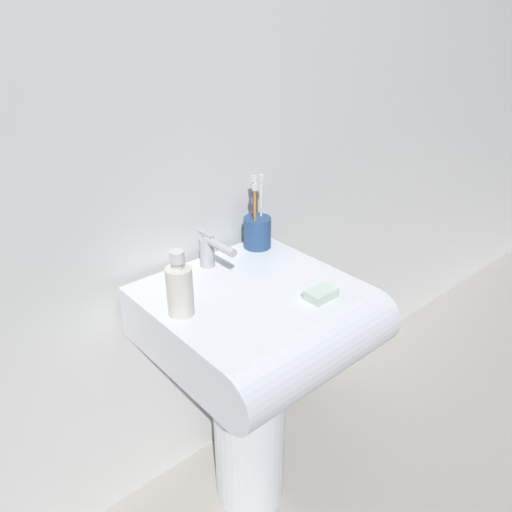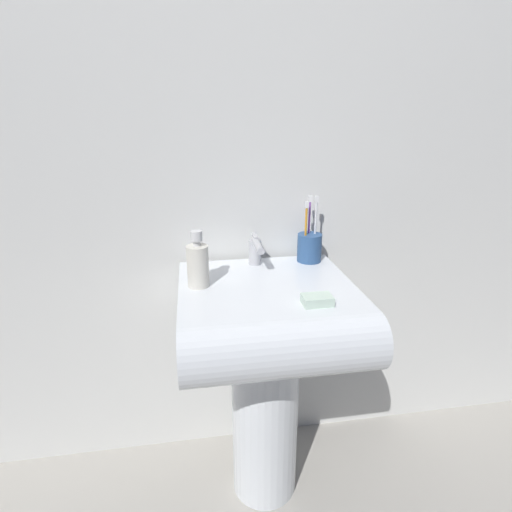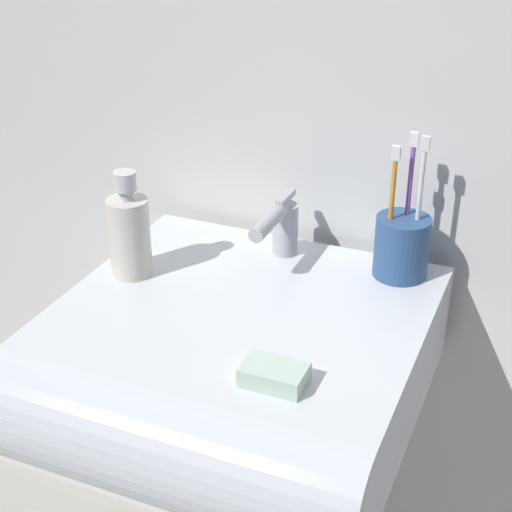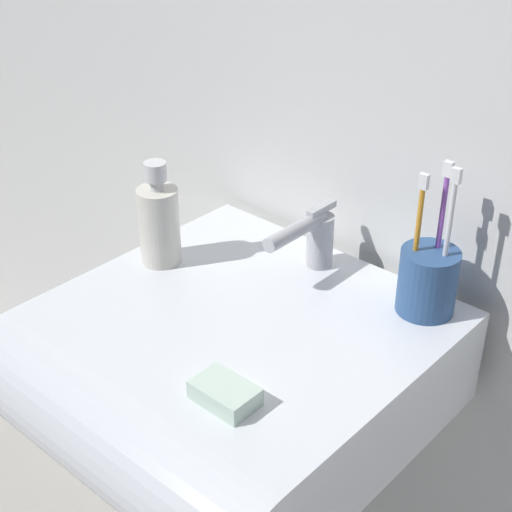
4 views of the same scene
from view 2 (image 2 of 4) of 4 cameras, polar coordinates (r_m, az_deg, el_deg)
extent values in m
plane|color=#ADA89E|center=(1.58, 1.20, -29.64)|extent=(6.00, 6.00, 0.00)
cube|color=silver|center=(1.30, -0.63, 19.55)|extent=(5.00, 0.05, 2.40)
cylinder|color=white|center=(1.37, 1.29, -21.38)|extent=(0.21, 0.21, 0.60)
cube|color=white|center=(1.16, 1.43, -7.30)|extent=(0.49, 0.44, 0.15)
cylinder|color=white|center=(0.98, 3.83, -12.92)|extent=(0.49, 0.15, 0.15)
cylinder|color=#B7B7BC|center=(1.27, -0.17, 0.57)|extent=(0.04, 0.04, 0.08)
cylinder|color=#B7B7BC|center=(1.20, 0.27, 1.52)|extent=(0.02, 0.12, 0.02)
cube|color=#B7B7BC|center=(1.25, -0.17, 2.83)|extent=(0.01, 0.06, 0.01)
cylinder|color=#2D5184|center=(1.31, 7.63, 1.19)|extent=(0.08, 0.08, 0.09)
cylinder|color=orange|center=(1.28, 7.10, 3.25)|extent=(0.01, 0.01, 0.17)
cube|color=white|center=(1.26, 7.27, 7.26)|extent=(0.01, 0.01, 0.02)
cylinder|color=white|center=(1.30, 8.45, 3.77)|extent=(0.01, 0.01, 0.18)
cube|color=white|center=(1.28, 8.67, 8.03)|extent=(0.01, 0.01, 0.02)
cylinder|color=purple|center=(1.31, 7.55, 3.87)|extent=(0.01, 0.01, 0.18)
cube|color=white|center=(1.28, 7.74, 8.11)|extent=(0.01, 0.01, 0.02)
cylinder|color=silver|center=(1.11, -8.29, -1.45)|extent=(0.06, 0.06, 0.12)
cylinder|color=silver|center=(1.09, -8.46, 1.81)|extent=(0.02, 0.02, 0.01)
cylinder|color=silver|center=(1.08, -8.51, 2.88)|extent=(0.03, 0.03, 0.03)
cube|color=silver|center=(1.02, 8.74, -6.23)|extent=(0.08, 0.05, 0.02)
camera|label=1|loc=(0.57, -84.75, 22.93)|focal=35.00mm
camera|label=3|loc=(0.61, 67.76, 18.60)|focal=55.00mm
camera|label=4|loc=(0.89, 59.38, 20.59)|focal=55.00mm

